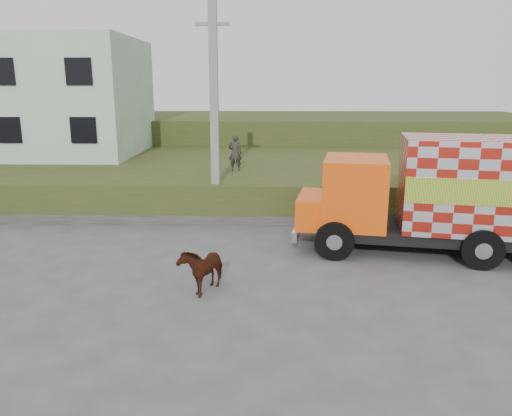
{
  "coord_description": "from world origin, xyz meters",
  "views": [
    {
      "loc": [
        0.96,
        -13.87,
        5.15
      ],
      "look_at": [
        0.6,
        1.6,
        1.3
      ],
      "focal_mm": 35.0,
      "sensor_mm": 36.0,
      "label": 1
    }
  ],
  "objects_px": {
    "cow": "(202,267)",
    "pedestrian": "(235,153)",
    "utility_pole": "(214,114)",
    "cargo_truck": "(447,195)"
  },
  "relations": [
    {
      "from": "cow",
      "to": "pedestrian",
      "type": "relative_size",
      "value": 0.91
    },
    {
      "from": "pedestrian",
      "to": "cargo_truck",
      "type": "bearing_deg",
      "value": 135.08
    },
    {
      "from": "utility_pole",
      "to": "cow",
      "type": "bearing_deg",
      "value": -87.29
    },
    {
      "from": "cargo_truck",
      "to": "pedestrian",
      "type": "height_order",
      "value": "cargo_truck"
    },
    {
      "from": "cargo_truck",
      "to": "cow",
      "type": "relative_size",
      "value": 5.85
    },
    {
      "from": "utility_pole",
      "to": "cow",
      "type": "distance_m",
      "value": 7.41
    },
    {
      "from": "cargo_truck",
      "to": "cow",
      "type": "distance_m",
      "value": 7.85
    },
    {
      "from": "utility_pole",
      "to": "cargo_truck",
      "type": "relative_size",
      "value": 0.95
    },
    {
      "from": "utility_pole",
      "to": "cargo_truck",
      "type": "xyz_separation_m",
      "value": [
        7.43,
        -3.49,
        -2.21
      ]
    },
    {
      "from": "pedestrian",
      "to": "utility_pole",
      "type": "bearing_deg",
      "value": 76.59
    }
  ]
}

